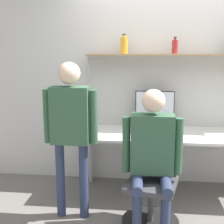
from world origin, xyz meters
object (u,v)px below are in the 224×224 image
at_px(person_standing, 70,122).
at_px(monitor, 155,108).
at_px(laptop, 145,129).
at_px(office_chair, 152,198).
at_px(cell_phone, 170,137).
at_px(bottle_red, 175,47).
at_px(person_seated, 152,149).
at_px(bottle_amber, 124,45).

bearing_deg(person_standing, monitor, 44.57).
relative_size(laptop, office_chair, 0.31).
relative_size(cell_phone, bottle_red, 0.78).
relative_size(laptop, person_seated, 0.21).
xyz_separation_m(monitor, bottle_amber, (-0.38, 0.01, 0.75)).
bearing_deg(bottle_red, bottle_amber, -180.00).
bearing_deg(office_chair, person_standing, 175.30).
xyz_separation_m(office_chair, person_seated, (-0.01, -0.05, 0.52)).
height_order(laptop, cell_phone, laptop).
relative_size(monitor, bottle_red, 2.45).
height_order(monitor, bottle_red, bottle_red).
bearing_deg(cell_phone, bottle_red, 81.79).
bearing_deg(person_seated, cell_phone, 70.05).
xyz_separation_m(laptop, bottle_amber, (-0.27, 0.31, 0.94)).
relative_size(laptop, cell_phone, 1.88).
bearing_deg(cell_phone, person_standing, -155.69).
bearing_deg(laptop, person_seated, -84.02).
bearing_deg(cell_phone, office_chair, -110.67).
height_order(office_chair, bottle_red, bottle_red).
bearing_deg(laptop, bottle_amber, 130.92).
bearing_deg(monitor, person_seated, -92.69).
relative_size(person_standing, bottle_amber, 6.96).
bearing_deg(laptop, monitor, 69.14).
bearing_deg(person_standing, person_seated, -8.00).
distance_m(office_chair, bottle_red, 1.74).
bearing_deg(bottle_amber, laptop, -49.08).
xyz_separation_m(cell_phone, bottle_amber, (-0.54, 0.39, 1.00)).
relative_size(office_chair, person_standing, 0.57).
distance_m(person_seated, bottle_amber, 1.39).
relative_size(office_chair, person_seated, 0.67).
height_order(laptop, bottle_red, bottle_red).
distance_m(office_chair, bottle_amber, 1.76).
xyz_separation_m(monitor, office_chair, (-0.04, -0.90, -0.72)).
relative_size(laptop, bottle_amber, 1.24).
bearing_deg(person_seated, monitor, 87.31).
xyz_separation_m(office_chair, person_standing, (-0.81, 0.07, 0.73)).
relative_size(monitor, office_chair, 0.52).
distance_m(monitor, laptop, 0.37).
height_order(cell_phone, bottle_red, bottle_red).
height_order(office_chair, person_standing, person_standing).
height_order(laptop, person_standing, person_standing).
xyz_separation_m(laptop, person_standing, (-0.73, -0.54, 0.19)).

